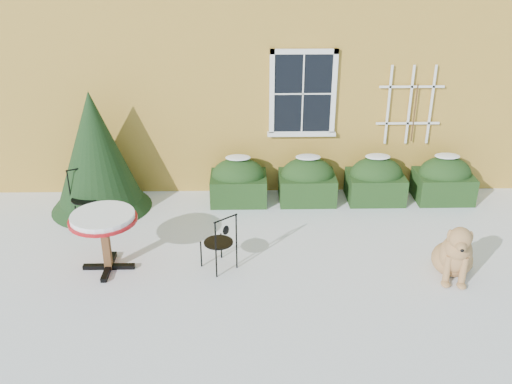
{
  "coord_description": "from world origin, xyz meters",
  "views": [
    {
      "loc": [
        -0.17,
        -7.27,
        4.76
      ],
      "look_at": [
        0.0,
        1.0,
        0.9
      ],
      "focal_mm": 40.0,
      "sensor_mm": 36.0,
      "label": 1
    }
  ],
  "objects_px": {
    "bistro_table": "(103,224)",
    "patio_chair_near": "(220,242)",
    "evergreen_shrub": "(97,163)",
    "patio_chair_far": "(84,197)",
    "dog": "(455,254)"
  },
  "relations": [
    {
      "from": "evergreen_shrub",
      "to": "bistro_table",
      "type": "bearing_deg",
      "value": -74.86
    },
    {
      "from": "dog",
      "to": "patio_chair_near",
      "type": "bearing_deg",
      "value": -172.56
    },
    {
      "from": "evergreen_shrub",
      "to": "patio_chair_far",
      "type": "distance_m",
      "value": 0.7
    },
    {
      "from": "evergreen_shrub",
      "to": "bistro_table",
      "type": "relative_size",
      "value": 2.2
    },
    {
      "from": "patio_chair_near",
      "to": "dog",
      "type": "distance_m",
      "value": 3.48
    },
    {
      "from": "evergreen_shrub",
      "to": "dog",
      "type": "xyz_separation_m",
      "value": [
        5.75,
        -2.44,
        -0.51
      ]
    },
    {
      "from": "bistro_table",
      "to": "dog",
      "type": "height_order",
      "value": "same"
    },
    {
      "from": "bistro_table",
      "to": "patio_chair_near",
      "type": "relative_size",
      "value": 1.08
    },
    {
      "from": "evergreen_shrub",
      "to": "patio_chair_far",
      "type": "bearing_deg",
      "value": -105.58
    },
    {
      "from": "patio_chair_near",
      "to": "dog",
      "type": "relative_size",
      "value": 0.91
    },
    {
      "from": "patio_chair_near",
      "to": "patio_chair_far",
      "type": "distance_m",
      "value": 2.91
    },
    {
      "from": "patio_chair_near",
      "to": "dog",
      "type": "bearing_deg",
      "value": 135.4
    },
    {
      "from": "evergreen_shrub",
      "to": "patio_chair_near",
      "type": "relative_size",
      "value": 2.38
    },
    {
      "from": "patio_chair_far",
      "to": "patio_chair_near",
      "type": "bearing_deg",
      "value": -58.8
    },
    {
      "from": "bistro_table",
      "to": "patio_chair_near",
      "type": "height_order",
      "value": "bistro_table"
    }
  ]
}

